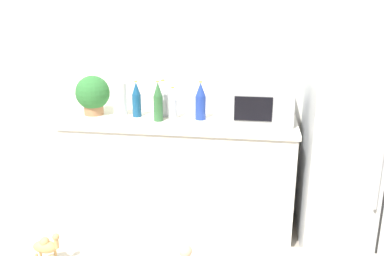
# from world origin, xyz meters

# --- Properties ---
(wall_back) EXTENTS (8.00, 0.06, 2.55)m
(wall_back) POSITION_xyz_m (0.00, 2.73, 1.27)
(wall_back) COLOR white
(wall_back) RESTS_ON ground_plane
(back_counter) EXTENTS (1.75, 0.63, 0.89)m
(back_counter) POSITION_xyz_m (-0.30, 2.40, 0.45)
(back_counter) COLOR white
(back_counter) RESTS_ON ground_plane
(refrigerator) EXTENTS (0.95, 0.74, 1.70)m
(refrigerator) POSITION_xyz_m (1.11, 2.33, 0.85)
(refrigerator) COLOR silver
(refrigerator) RESTS_ON ground_plane
(potted_plant) EXTENTS (0.26, 0.26, 0.31)m
(potted_plant) POSITION_xyz_m (-0.99, 2.42, 1.06)
(potted_plant) COLOR #9E6B47
(potted_plant) RESTS_ON back_counter
(paper_towel_roll) EXTENTS (0.10, 0.10, 0.26)m
(paper_towel_roll) POSITION_xyz_m (-0.78, 2.42, 1.02)
(paper_towel_roll) COLOR white
(paper_towel_roll) RESTS_ON back_counter
(microwave) EXTENTS (0.48, 0.37, 0.28)m
(microwave) POSITION_xyz_m (0.29, 2.42, 1.03)
(microwave) COLOR #B2B5BA
(microwave) RESTS_ON back_counter
(back_bottle_0) EXTENTS (0.07, 0.07, 0.28)m
(back_bottle_0) POSITION_xyz_m (-0.64, 2.41, 1.03)
(back_bottle_0) COLOR navy
(back_bottle_0) RESTS_ON back_counter
(back_bottle_1) EXTENTS (0.08, 0.08, 0.29)m
(back_bottle_1) POSITION_xyz_m (-0.14, 2.40, 1.03)
(back_bottle_1) COLOR navy
(back_bottle_1) RESTS_ON back_counter
(back_bottle_2) EXTENTS (0.08, 0.08, 0.29)m
(back_bottle_2) POSITION_xyz_m (-0.44, 2.45, 1.03)
(back_bottle_2) COLOR #B2B7BC
(back_bottle_2) RESTS_ON back_counter
(back_bottle_3) EXTENTS (0.07, 0.07, 0.24)m
(back_bottle_3) POSITION_xyz_m (-0.35, 2.40, 1.01)
(back_bottle_3) COLOR #B2B7BC
(back_bottle_3) RESTS_ON back_counter
(back_bottle_4) EXTENTS (0.07, 0.07, 0.30)m
(back_bottle_4) POSITION_xyz_m (-0.45, 2.32, 1.04)
(back_bottle_4) COLOR #2D6033
(back_bottle_4) RESTS_ON back_counter
(camel_figurine) EXTENTS (0.09, 0.04, 0.11)m
(camel_figurine) POSITION_xyz_m (-0.38, 0.42, 1.04)
(camel_figurine) COLOR tan
(camel_figurine) RESTS_ON bar_counter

